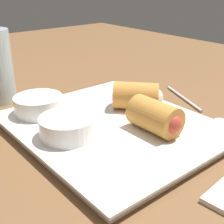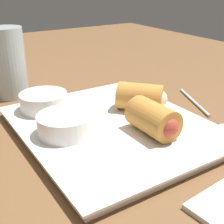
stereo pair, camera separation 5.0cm
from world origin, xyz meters
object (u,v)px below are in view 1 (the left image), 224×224
object	(u,v)px
serving_plate	(112,128)
spoon	(213,117)
dipping_bowl_far	(39,104)
dipping_bowl_near	(69,127)

from	to	relation	value
serving_plate	spoon	xyz separation A→B (cm)	(-7.12, -14.82, -0.22)
serving_plate	dipping_bowl_far	world-z (taller)	dipping_bowl_far
dipping_bowl_near	spoon	size ratio (longest dim) A/B	0.39
dipping_bowl_near	spoon	xyz separation A→B (cm)	(-7.44, -21.92, -2.47)
dipping_bowl_far	spoon	distance (cm)	27.36
spoon	serving_plate	bearing A→B (deg)	64.36
serving_plate	dipping_bowl_near	distance (cm)	7.45
dipping_bowl_far	dipping_bowl_near	bearing A→B (deg)	176.05
serving_plate	dipping_bowl_far	xyz separation A→B (cm)	(9.93, 6.43, 2.25)
serving_plate	dipping_bowl_near	xyz separation A→B (cm)	(0.32, 7.10, 2.25)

